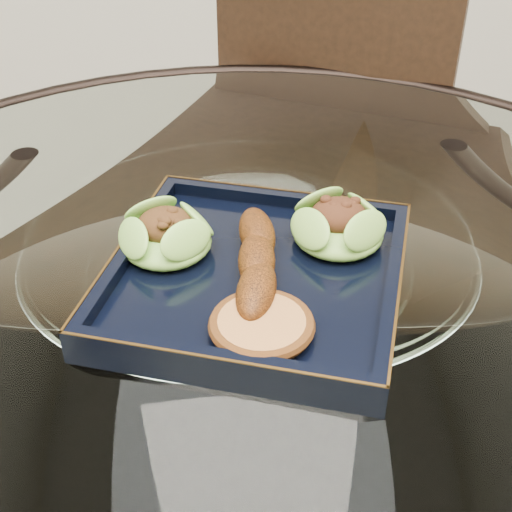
{
  "coord_description": "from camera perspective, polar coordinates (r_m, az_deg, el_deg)",
  "views": [
    {
      "loc": [
        -0.02,
        -0.56,
        1.19
      ],
      "look_at": [
        0.01,
        -0.02,
        0.8
      ],
      "focal_mm": 50.0,
      "sensor_mm": 36.0,
      "label": 1
    }
  ],
  "objects": [
    {
      "name": "lettuce_wrap_left",
      "position": [
        0.7,
        -7.19,
        1.49
      ],
      "size": [
        0.1,
        0.1,
        0.03
      ],
      "primitive_type": "ellipsoid",
      "rotation": [
        0.0,
        0.0,
        0.14
      ],
      "color": "#64AE32",
      "rests_on": "navy_plate"
    },
    {
      "name": "dining_chair",
      "position": [
        1.2,
        3.88,
        2.32
      ],
      "size": [
        0.54,
        0.54,
        0.94
      ],
      "rotation": [
        0.0,
        0.0,
        -0.41
      ],
      "color": "black",
      "rests_on": "ground"
    },
    {
      "name": "navy_plate",
      "position": [
        0.68,
        -0.0,
        -2.05
      ],
      "size": [
        0.33,
        0.33,
        0.02
      ],
      "primitive_type": "cube",
      "rotation": [
        0.0,
        0.0,
        -0.28
      ],
      "color": "black",
      "rests_on": "dining_table"
    },
    {
      "name": "dining_table",
      "position": [
        0.81,
        -0.47,
        -10.91
      ],
      "size": [
        1.13,
        1.13,
        0.77
      ],
      "color": "white",
      "rests_on": "ground"
    },
    {
      "name": "crumb_patty",
      "position": [
        0.6,
        0.46,
        -5.68
      ],
      "size": [
        0.09,
        0.09,
        0.01
      ],
      "primitive_type": "cylinder",
      "rotation": [
        0.0,
        0.0,
        -0.14
      ],
      "color": "#B1763B",
      "rests_on": "navy_plate"
    },
    {
      "name": "roasted_plantain",
      "position": [
        0.67,
        0.05,
        -0.33
      ],
      "size": [
        0.04,
        0.17,
        0.03
      ],
      "primitive_type": "ellipsoid",
      "rotation": [
        0.0,
        0.0,
        1.52
      ],
      "color": "#662E0A",
      "rests_on": "navy_plate"
    },
    {
      "name": "lettuce_wrap_right",
      "position": [
        0.71,
        6.59,
        2.24
      ],
      "size": [
        0.1,
        0.1,
        0.03
      ],
      "primitive_type": "ellipsoid",
      "rotation": [
        0.0,
        0.0,
        0.14
      ],
      "color": "#65A32F",
      "rests_on": "navy_plate"
    }
  ]
}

